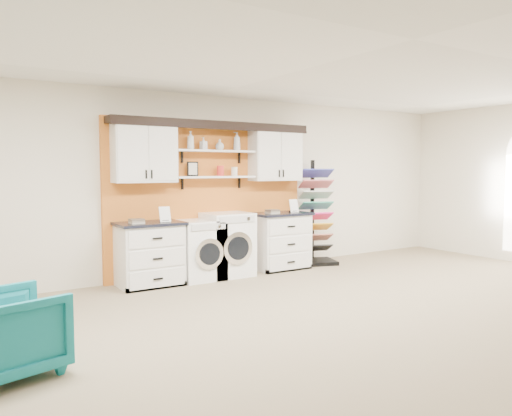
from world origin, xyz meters
TOP-DOWN VIEW (x-y plane):
  - floor at (0.00, 0.00)m, footprint 10.00×10.00m
  - ceiling at (0.00, 0.00)m, footprint 10.00×10.00m
  - wall_back at (0.00, 4.00)m, footprint 10.00×0.00m
  - accent_panel at (0.00, 3.96)m, footprint 3.40×0.07m
  - upper_cabinet_left at (-1.13, 3.79)m, footprint 0.90×0.35m
  - upper_cabinet_right at (1.13, 3.79)m, footprint 0.90×0.35m
  - shelf_lower at (0.00, 3.80)m, footprint 1.32×0.28m
  - shelf_upper at (0.00, 3.80)m, footprint 1.32×0.28m
  - crown_molding at (0.00, 3.81)m, footprint 3.30×0.41m
  - picture_frame at (-0.35, 3.85)m, footprint 0.18×0.02m
  - canister_red at (0.10, 3.80)m, footprint 0.11×0.11m
  - canister_cream at (0.35, 3.80)m, footprint 0.10×0.10m
  - base_cabinet_left at (-1.13, 3.64)m, footprint 0.93×0.66m
  - base_cabinet_right at (1.13, 3.64)m, footprint 0.95×0.66m
  - washer at (-0.36, 3.64)m, footprint 0.64×0.71m
  - dryer at (0.12, 3.64)m, footprint 0.70×0.71m
  - sample_rack at (1.91, 3.68)m, footprint 0.80×0.73m
  - armchair at (-3.18, 1.30)m, footprint 0.91×0.90m
  - soap_bottle_a at (-0.40, 3.80)m, footprint 0.11×0.11m
  - soap_bottle_b at (-0.19, 3.80)m, footprint 0.10×0.10m
  - soap_bottle_c at (0.09, 3.80)m, footprint 0.16×0.16m
  - soap_bottle_d at (0.40, 3.80)m, footprint 0.11×0.11m

SIDE VIEW (x-z plane):
  - floor at x=0.00m, z-range 0.00..0.00m
  - armchair at x=-3.18m, z-range 0.00..0.69m
  - washer at x=-0.36m, z-range 0.00..0.89m
  - base_cabinet_left at x=-1.13m, z-range 0.00..0.91m
  - base_cabinet_right at x=1.13m, z-range 0.00..0.93m
  - dryer at x=0.12m, z-range 0.00..0.98m
  - sample_rack at x=1.91m, z-range -0.34..1.47m
  - accent_panel at x=0.00m, z-range 0.00..2.40m
  - wall_back at x=0.00m, z-range -3.60..6.40m
  - shelf_lower at x=0.00m, z-range 1.52..1.54m
  - canister_cream at x=0.35m, z-range 1.54..1.69m
  - canister_red at x=0.10m, z-range 1.54..1.71m
  - picture_frame at x=-0.35m, z-range 1.54..1.77m
  - upper_cabinet_left at x=-1.13m, z-range 1.46..2.30m
  - upper_cabinet_right at x=1.13m, z-range 1.46..2.30m
  - shelf_upper at x=0.00m, z-range 1.92..1.94m
  - soap_bottle_c at x=0.09m, z-range 1.94..2.11m
  - soap_bottle_b at x=-0.19m, z-range 1.94..2.14m
  - soap_bottle_a at x=-0.40m, z-range 1.95..2.22m
  - soap_bottle_d at x=0.40m, z-range 1.94..2.23m
  - crown_molding at x=0.00m, z-range 2.26..2.39m
  - ceiling at x=0.00m, z-range 2.80..2.80m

